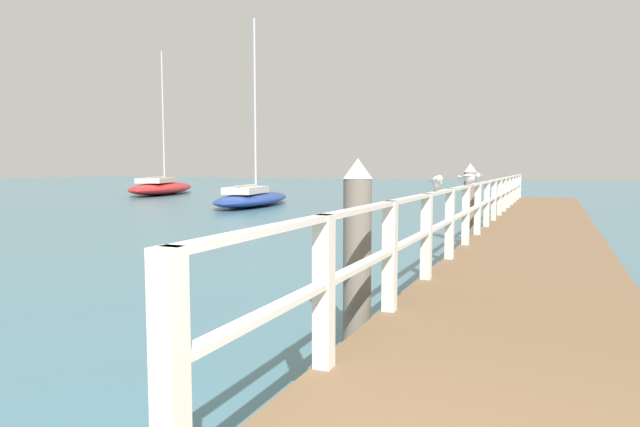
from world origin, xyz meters
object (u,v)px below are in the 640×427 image
(seagull_foreground, at_px, (437,181))
(boat_0, at_px, (162,187))
(seagull_background, at_px, (469,177))
(boat_2, at_px, (253,198))
(dock_piling_near, at_px, (357,252))
(dock_piling_far, at_px, (470,204))

(seagull_foreground, bearing_deg, boat_0, -64.40)
(seagull_foreground, relative_size, seagull_background, 1.03)
(boat_0, bearing_deg, seagull_background, -60.10)
(seagull_background, relative_size, boat_0, 0.05)
(seagull_background, bearing_deg, boat_2, -111.49)
(seagull_background, bearing_deg, boat_0, -105.49)
(seagull_foreground, distance_m, boat_0, 31.19)
(seagull_foreground, xyz_separation_m, boat_2, (-11.37, 14.81, -1.23))
(dock_piling_near, distance_m, boat_2, 20.08)
(dock_piling_near, bearing_deg, seagull_foreground, 79.14)
(seagull_background, relative_size, boat_2, 0.05)
(dock_piling_near, xyz_separation_m, boat_0, (-21.89, 23.79, -0.49))
(dock_piling_near, height_order, seagull_foreground, dock_piling_near)
(seagull_background, xyz_separation_m, boat_0, (-22.28, 18.89, -1.15))
(dock_piling_far, relative_size, seagull_foreground, 4.04)
(seagull_foreground, relative_size, boat_0, 0.05)
(dock_piling_near, bearing_deg, dock_piling_far, 90.00)
(dock_piling_near, distance_m, seagull_foreground, 2.14)
(seagull_foreground, height_order, boat_2, boat_2)
(dock_piling_far, relative_size, boat_0, 0.20)
(seagull_background, bearing_deg, dock_piling_near, 20.29)
(dock_piling_near, distance_m, dock_piling_far, 7.80)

